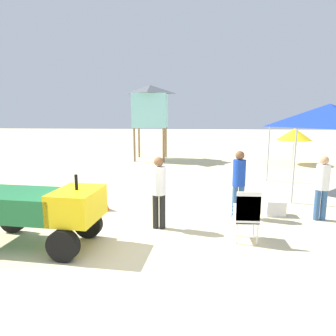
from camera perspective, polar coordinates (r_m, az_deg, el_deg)
name	(u,v)px	position (r m, az deg, el deg)	size (l,w,h in m)	color
ground	(125,256)	(6.16, -7.92, -15.64)	(80.00, 80.00, 0.00)	beige
utility_cart	(40,208)	(6.74, -22.46, -6.86)	(2.65, 1.51, 1.50)	#1E6B38
stacked_plastic_chairs	(247,212)	(6.64, 14.30, -7.82)	(0.48, 0.48, 1.11)	white
surfboard_pile	(43,197)	(10.18, -21.95, -4.92)	(2.61, 0.86, 0.24)	red
lifeguard_near_left	(159,188)	(7.09, -1.68, -3.67)	(0.32, 0.32, 1.68)	black
lifeguard_near_center	(322,184)	(8.52, 26.45, -2.62)	(0.32, 0.32, 1.62)	#33598C
lifeguard_near_right	(239,180)	(8.01, 12.88, -2.09)	(0.32, 0.32, 1.72)	#33598C
popup_canopy	(329,115)	(11.52, 27.44, 8.58)	(3.03, 3.03, 2.92)	#B2B2B7
lifeguard_tower	(150,106)	(17.21, -3.26, 11.26)	(1.98, 1.98, 4.04)	olive
beach_umbrella_left	(295,134)	(16.87, 22.21, 5.75)	(1.71, 1.71, 1.82)	beige
traffic_cone_near	(102,200)	(8.76, -12.06, -5.74)	(0.40, 0.40, 0.57)	orange
cooler_box	(275,208)	(8.64, 19.05, -6.93)	(0.49, 0.34, 0.40)	white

